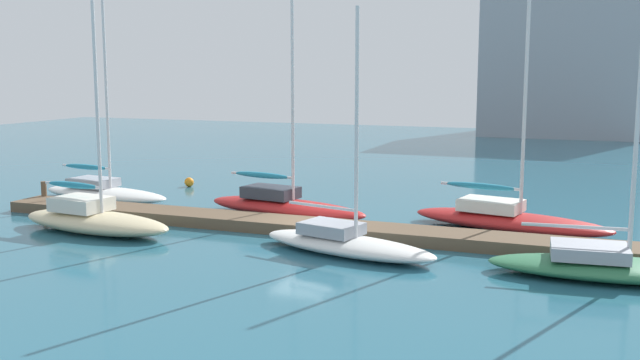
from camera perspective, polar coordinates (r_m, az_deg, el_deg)
ground_plane at (r=31.72m, az=-1.31°, el=-4.08°), size 120.00×120.00×0.00m
dock_pier at (r=31.66m, az=-1.31°, el=-3.64°), size 30.46×2.08×0.50m
dock_piling_near_end at (r=40.26m, az=-20.70°, el=-1.00°), size 0.28×0.28×1.27m
sailboat_0 at (r=41.00m, az=-16.54°, el=-0.76°), size 8.31×3.24×12.48m
sailboat_1 at (r=33.04m, az=-17.24°, el=-2.87°), size 7.92×3.33×10.00m
sailboat_2 at (r=35.07m, az=-2.86°, el=-1.88°), size 8.82×3.62×10.88m
sailboat_3 at (r=27.94m, az=2.01°, el=-4.82°), size 7.78×4.02×9.23m
sailboat_4 at (r=33.04m, az=14.40°, el=-2.84°), size 9.11×4.13×11.40m
sailboat_5 at (r=26.54m, az=21.80°, el=-6.06°), size 8.51×3.38×13.79m
mooring_buoy_orange at (r=44.55m, az=-10.16°, el=-0.16°), size 0.56×0.56×0.56m
harbor_building_distant at (r=82.78m, az=18.49°, el=8.20°), size 16.36×11.43×14.02m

